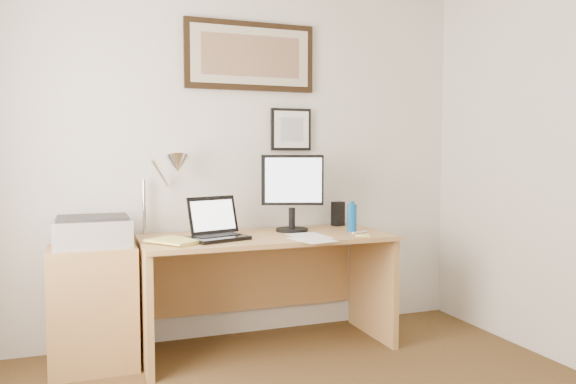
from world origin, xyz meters
name	(u,v)px	position (x,y,z in m)	size (l,w,h in m)	color
wall_back	(229,158)	(0.00, 2.00, 1.25)	(3.50, 0.02, 2.50)	silver
side_cabinet	(93,307)	(-0.92, 1.68, 0.36)	(0.50, 0.40, 0.73)	#AB7E48
water_bottle	(352,218)	(0.75, 1.60, 0.84)	(0.06, 0.06, 0.18)	#0C56A6
bottle_cap	(352,203)	(0.75, 1.60, 0.94)	(0.03, 0.03, 0.02)	#0C56A6
speaker	(338,214)	(0.79, 1.90, 0.84)	(0.08, 0.07, 0.18)	black
paper_sheet_a	(312,240)	(0.35, 1.35, 0.75)	(0.20, 0.29, 0.00)	white
paper_sheet_b	(309,236)	(0.39, 1.48, 0.75)	(0.21, 0.30, 0.00)	white
sticky_pad	(362,236)	(0.70, 1.35, 0.76)	(0.09, 0.09, 0.01)	#FFFB78
marker_pen	(360,232)	(0.76, 1.49, 0.76)	(0.02, 0.02, 0.14)	white
book	(161,244)	(-0.55, 1.45, 0.76)	(0.22, 0.30, 0.02)	#E9E66D
desk	(262,268)	(0.15, 1.72, 0.51)	(1.60, 0.70, 0.75)	#AB7E48
laptop	(216,230)	(-0.19, 1.59, 0.81)	(0.40, 0.39, 0.26)	black
lcd_monitor	(292,189)	(0.37, 1.73, 1.04)	(0.41, 0.22, 0.52)	black
printer	(93,231)	(-0.91, 1.69, 0.82)	(0.44, 0.34, 0.18)	#A2A2A5
desk_lamp	(174,168)	(-0.41, 1.81, 1.19)	(0.29, 0.27, 0.53)	silver
picture_large	(250,56)	(0.15, 1.97, 1.95)	(0.92, 0.04, 0.47)	black
picture_small	(291,130)	(0.45, 1.97, 1.45)	(0.30, 0.03, 0.30)	black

